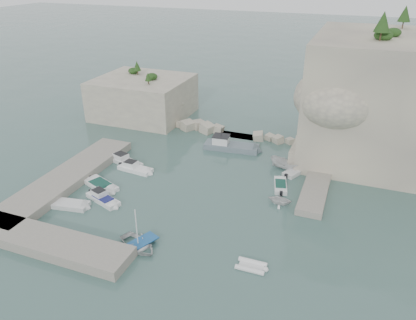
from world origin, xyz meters
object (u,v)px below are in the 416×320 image
(motorboat_c, at_px, (101,187))
(tender_east_c, at_px, (296,173))
(motorboat_d, at_px, (103,201))
(tender_east_d, at_px, (285,169))
(tender_east_a, at_px, (280,204))
(tender_east_b, at_px, (280,187))
(rowboat, at_px, (138,247))
(inflatable_dinghy, at_px, (251,267))
(motorboat_b, at_px, (136,171))
(motorboat_e, at_px, (71,207))
(motorboat_a, at_px, (125,163))
(work_boat, at_px, (231,149))

(motorboat_c, xyz_separation_m, tender_east_c, (22.50, 12.78, 0.00))
(motorboat_c, bearing_deg, motorboat_d, -28.77)
(motorboat_d, relative_size, tender_east_d, 1.19)
(tender_east_a, xyz_separation_m, tender_east_b, (-0.72, 3.84, 0.00))
(rowboat, xyz_separation_m, inflatable_dinghy, (11.37, 1.23, 0.00))
(motorboat_b, height_order, motorboat_d, same)
(tender_east_a, xyz_separation_m, tender_east_c, (0.42, 8.55, 0.00))
(rowboat, distance_m, tender_east_b, 20.14)
(rowboat, bearing_deg, tender_east_b, -8.63)
(motorboat_e, height_order, tender_east_d, tender_east_d)
(inflatable_dinghy, xyz_separation_m, tender_east_d, (-1.06, 21.06, 0.00))
(motorboat_a, bearing_deg, work_boat, 56.59)
(tender_east_a, relative_size, tender_east_d, 0.63)
(inflatable_dinghy, xyz_separation_m, tender_east_c, (0.56, 20.49, 0.00))
(tender_east_b, relative_size, tender_east_c, 0.92)
(motorboat_d, height_order, tender_east_a, tender_east_a)
(rowboat, relative_size, work_boat, 0.52)
(motorboat_d, xyz_separation_m, tender_east_c, (20.21, 15.59, 0.00))
(motorboat_a, distance_m, motorboat_e, 12.10)
(tender_east_a, height_order, tender_east_d, tender_east_d)
(motorboat_c, distance_m, rowboat, 13.85)
(motorboat_c, height_order, inflatable_dinghy, motorboat_c)
(tender_east_b, distance_m, tender_east_c, 4.84)
(motorboat_d, bearing_deg, work_boat, 84.03)
(motorboat_a, bearing_deg, motorboat_e, -71.47)
(motorboat_c, bearing_deg, tender_east_b, 42.79)
(motorboat_b, bearing_deg, motorboat_a, 155.77)
(motorboat_d, xyz_separation_m, tender_east_b, (19.07, 10.88, 0.00))
(motorboat_c, bearing_deg, motorboat_e, -74.15)
(tender_east_d, height_order, work_boat, work_boat)
(motorboat_d, xyz_separation_m, work_boat, (9.67, 19.69, 0.00))
(tender_east_d, bearing_deg, work_boat, 84.73)
(motorboat_d, bearing_deg, tender_east_d, 61.17)
(tender_east_d, bearing_deg, tender_east_b, -158.55)
(motorboat_b, height_order, motorboat_c, motorboat_b)
(motorboat_c, relative_size, tender_east_b, 1.28)
(motorboat_b, height_order, tender_east_d, tender_east_d)
(motorboat_a, distance_m, work_boat, 16.07)
(tender_east_b, distance_m, tender_east_d, 5.30)
(motorboat_a, xyz_separation_m, work_boat, (12.59, 9.98, 0.00))
(tender_east_b, distance_m, work_boat, 12.89)
(motorboat_b, xyz_separation_m, inflatable_dinghy, (20.07, -13.15, 0.00))
(rowboat, distance_m, tender_east_c, 24.77)
(tender_east_a, bearing_deg, motorboat_a, 84.03)
(inflatable_dinghy, height_order, tender_east_b, tender_east_b)
(tender_east_c, bearing_deg, motorboat_b, 134.23)
(motorboat_a, distance_m, tender_east_c, 23.88)
(tender_east_a, bearing_deg, tender_east_b, 11.39)
(tender_east_b, bearing_deg, motorboat_d, 105.92)
(work_boat, bearing_deg, motorboat_e, -125.23)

